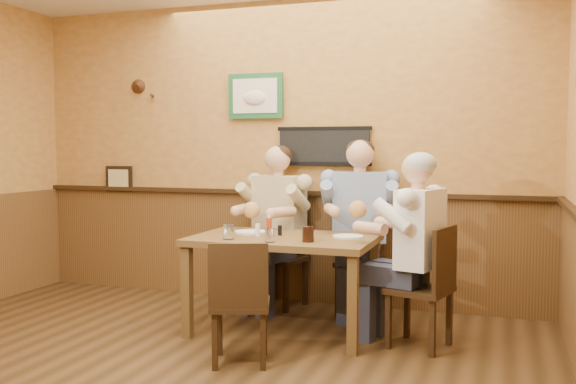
# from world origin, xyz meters

# --- Properties ---
(room) EXTENTS (5.02, 5.03, 2.81)m
(room) POSITION_xyz_m (0.13, 0.17, 1.69)
(room) COLOR #34220F
(room) RESTS_ON ground
(dining_table) EXTENTS (1.40, 0.90, 0.75)m
(dining_table) POSITION_xyz_m (0.42, 1.50, 0.66)
(dining_table) COLOR brown
(dining_table) RESTS_ON ground
(chair_back_left) EXTENTS (0.50, 0.50, 0.91)m
(chair_back_left) POSITION_xyz_m (0.11, 2.24, 0.46)
(chair_back_left) COLOR #31200F
(chair_back_left) RESTS_ON ground
(chair_back_right) EXTENTS (0.51, 0.51, 0.95)m
(chair_back_right) POSITION_xyz_m (0.85, 2.27, 0.47)
(chair_back_right) COLOR #31200F
(chair_back_right) RESTS_ON ground
(chair_right_end) EXTENTS (0.50, 0.50, 0.88)m
(chair_right_end) POSITION_xyz_m (1.47, 1.45, 0.44)
(chair_right_end) COLOR #31200F
(chair_right_end) RESTS_ON ground
(chair_near_side) EXTENTS (0.49, 0.49, 0.83)m
(chair_near_side) POSITION_xyz_m (0.38, 0.72, 0.42)
(chair_near_side) COLOR #31200F
(chair_near_side) RESTS_ON ground
(diner_tan_shirt) EXTENTS (0.72, 0.72, 1.31)m
(diner_tan_shirt) POSITION_xyz_m (0.11, 2.24, 0.65)
(diner_tan_shirt) COLOR beige
(diner_tan_shirt) RESTS_ON ground
(diner_blue_polo) EXTENTS (0.73, 0.73, 1.35)m
(diner_blue_polo) POSITION_xyz_m (0.85, 2.27, 0.68)
(diner_blue_polo) COLOR #7E95BD
(diner_blue_polo) RESTS_ON ground
(diner_white_elder) EXTENTS (0.71, 0.71, 1.26)m
(diner_white_elder) POSITION_xyz_m (1.47, 1.45, 0.63)
(diner_white_elder) COLOR white
(diner_white_elder) RESTS_ON ground
(water_glass_left) EXTENTS (0.11, 0.11, 0.12)m
(water_glass_left) POSITION_xyz_m (0.07, 1.22, 0.81)
(water_glass_left) COLOR white
(water_glass_left) RESTS_ON dining_table
(water_glass_mid) EXTENTS (0.08, 0.08, 0.11)m
(water_glass_mid) POSITION_xyz_m (0.42, 1.18, 0.80)
(water_glass_mid) COLOR white
(water_glass_mid) RESTS_ON dining_table
(cola_tumbler) EXTENTS (0.11, 0.11, 0.11)m
(cola_tumbler) POSITION_xyz_m (0.68, 1.28, 0.81)
(cola_tumbler) COLOR black
(cola_tumbler) RESTS_ON dining_table
(hot_sauce_bottle) EXTENTS (0.04, 0.04, 0.17)m
(hot_sauce_bottle) POSITION_xyz_m (0.33, 1.39, 0.84)
(hot_sauce_bottle) COLOR #B03312
(hot_sauce_bottle) RESTS_ON dining_table
(salt_shaker) EXTENTS (0.04, 0.04, 0.10)m
(salt_shaker) POSITION_xyz_m (0.22, 1.45, 0.80)
(salt_shaker) COLOR white
(salt_shaker) RESTS_ON dining_table
(pepper_shaker) EXTENTS (0.04, 0.04, 0.08)m
(pepper_shaker) POSITION_xyz_m (0.37, 1.54, 0.79)
(pepper_shaker) COLOR black
(pepper_shaker) RESTS_ON dining_table
(plate_far_left) EXTENTS (0.31, 0.31, 0.02)m
(plate_far_left) POSITION_xyz_m (0.10, 1.60, 0.76)
(plate_far_left) COLOR silver
(plate_far_left) RESTS_ON dining_table
(plate_far_right) EXTENTS (0.31, 0.31, 0.02)m
(plate_far_right) POSITION_xyz_m (0.90, 1.60, 0.76)
(plate_far_right) COLOR silver
(plate_far_right) RESTS_ON dining_table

